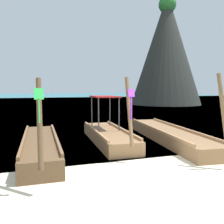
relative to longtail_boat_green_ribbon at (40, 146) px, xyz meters
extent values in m
plane|color=beige|center=(2.77, -3.26, -0.29)|extent=(120.00, 120.00, 0.00)
plane|color=#147A89|center=(2.77, 58.33, -0.29)|extent=(120.00, 120.00, 0.00)
cube|color=brown|center=(0.00, 0.03, -0.02)|extent=(1.28, 5.68, 0.54)
cube|color=brown|center=(-0.53, 0.04, 0.30)|extent=(0.21, 5.20, 0.10)
cube|color=brown|center=(0.53, 0.02, 0.30)|extent=(0.21, 5.20, 0.10)
cylinder|color=brown|center=(-0.07, -3.02, 1.25)|extent=(0.14, 0.87, 2.03)
cube|color=green|center=(-0.08, -3.27, 1.89)|extent=(0.20, 0.15, 0.25)
cube|color=green|center=(-0.08, -3.29, 1.52)|extent=(0.03, 0.08, 0.50)
cube|color=olive|center=(2.82, 1.00, -0.04)|extent=(1.52, 5.08, 0.50)
cube|color=#AF7F52|center=(2.22, 1.03, 0.26)|extent=(0.30, 4.62, 0.10)
cube|color=#AF7F52|center=(3.41, 0.97, 0.26)|extent=(0.30, 4.62, 0.10)
cylinder|color=brown|center=(2.69, -1.64, 1.29)|extent=(0.15, 0.69, 2.19)
cube|color=purple|center=(2.68, -1.79, 1.87)|extent=(0.21, 0.13, 0.25)
cube|color=purple|center=(2.68, -1.81, 1.40)|extent=(0.03, 0.08, 0.70)
cylinder|color=#4C4C51|center=(2.37, 0.90, 0.92)|extent=(0.05, 0.05, 1.42)
cylinder|color=#4C4C51|center=(3.26, 0.85, 0.92)|extent=(0.05, 0.05, 1.42)
cylinder|color=#4C4C51|center=(2.44, 2.40, 0.92)|extent=(0.05, 0.05, 1.42)
cylinder|color=#4C4C51|center=(3.33, 2.36, 0.92)|extent=(0.05, 0.05, 1.42)
cube|color=#AD2323|center=(2.85, 1.63, 1.65)|extent=(1.16, 1.76, 0.06)
cube|color=olive|center=(5.46, 0.51, -0.05)|extent=(2.11, 7.07, 0.49)
cube|color=#AF7F52|center=(4.84, 0.58, 0.25)|extent=(0.81, 6.38, 0.10)
cube|color=#AF7F52|center=(6.08, 0.44, 0.25)|extent=(0.81, 6.38, 0.10)
cylinder|color=brown|center=(5.05, -3.08, 1.33)|extent=(0.20, 0.69, 2.28)
cone|color=#2D302B|center=(18.55, 22.55, 7.68)|extent=(10.21, 10.21, 15.94)
cone|color=#32352F|center=(22.38, 23.57, 2.61)|extent=(3.78, 3.78, 5.81)
sphere|color=#2D7A33|center=(18.55, 22.55, 14.08)|extent=(2.51, 2.51, 2.51)
camera|label=1|loc=(-0.20, -8.58, 2.00)|focal=38.12mm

